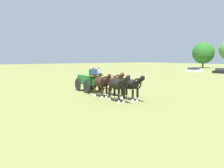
# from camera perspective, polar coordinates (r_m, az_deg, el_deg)

# --- Properties ---
(ground_plane) EXTENTS (220.00, 220.00, 0.00)m
(ground_plane) POSITION_cam_1_polar(r_m,az_deg,el_deg) (23.92, -5.70, -1.84)
(ground_plane) COLOR olive
(show_wagon) EXTENTS (5.64, 1.92, 2.67)m
(show_wagon) POSITION_cam_1_polar(r_m,az_deg,el_deg) (23.62, -5.54, 1.00)
(show_wagon) COLOR #236B2D
(show_wagon) RESTS_ON ground
(draft_horse_rear_near) EXTENTS (3.06, 1.00, 2.24)m
(draft_horse_rear_near) POSITION_cam_1_polar(r_m,az_deg,el_deg) (20.94, 0.37, 0.76)
(draft_horse_rear_near) COLOR brown
(draft_horse_rear_near) RESTS_ON ground
(draft_horse_rear_off) EXTENTS (2.98, 0.95, 2.16)m
(draft_horse_rear_off) POSITION_cam_1_polar(r_m,az_deg,el_deg) (20.26, -2.70, 0.36)
(draft_horse_rear_off) COLOR #331E14
(draft_horse_rear_off) RESTS_ON ground
(draft_horse_lead_near) EXTENTS (3.21, 0.96, 2.14)m
(draft_horse_lead_near) POSITION_cam_1_polar(r_m,az_deg,el_deg) (18.82, 4.70, -0.17)
(draft_horse_lead_near) COLOR black
(draft_horse_lead_near) RESTS_ON ground
(draft_horse_lead_off) EXTENTS (3.02, 0.99, 2.22)m
(draft_horse_lead_off) POSITION_cam_1_polar(r_m,az_deg,el_deg) (18.07, 1.41, -0.23)
(draft_horse_lead_off) COLOR black
(draft_horse_lead_off) RESTS_ON ground
(parked_vehicle_a) EXTENTS (4.02, 2.42, 1.07)m
(parked_vehicle_a) POSITION_cam_1_polar(r_m,az_deg,el_deg) (59.95, 19.88, 3.31)
(parked_vehicle_a) COLOR white
(parked_vehicle_a) RESTS_ON ground
(parked_vehicle_b) EXTENTS (4.52, 2.22, 1.18)m
(parked_vehicle_b) POSITION_cam_1_polar(r_m,az_deg,el_deg) (56.48, 26.10, 2.89)
(parked_vehicle_b) COLOR black
(parked_vehicle_b) RESTS_ON ground
(tree_a) EXTENTS (7.27, 7.27, 8.75)m
(tree_a) POSITION_cam_1_polar(r_m,az_deg,el_deg) (83.97, 21.90, 7.23)
(tree_a) COLOR brown
(tree_a) RESTS_ON ground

